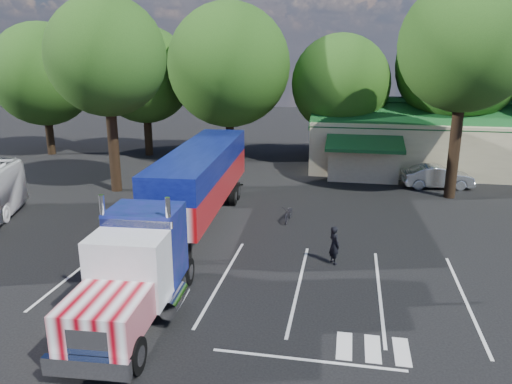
% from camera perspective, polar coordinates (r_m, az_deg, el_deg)
% --- Properties ---
extents(ground, '(120.00, 120.00, 0.00)m').
position_cam_1_polar(ground, '(26.56, -0.64, -4.39)').
color(ground, black).
rests_on(ground, ground).
extents(event_hall, '(24.20, 14.12, 5.55)m').
position_cam_1_polar(event_hall, '(43.71, 22.30, 5.49)').
color(event_hall, '#C3B991').
rests_on(event_hall, ground).
extents(tree_row_a, '(9.00, 9.00, 11.68)m').
position_cam_1_polar(tree_row_a, '(49.03, -23.17, 12.25)').
color(tree_row_a, black).
rests_on(tree_row_a, ground).
extents(tree_row_b, '(8.40, 8.40, 11.35)m').
position_cam_1_polar(tree_row_b, '(45.92, -12.60, 12.92)').
color(tree_row_b, black).
rests_on(tree_row_b, ground).
extents(tree_row_c, '(10.00, 10.00, 13.05)m').
position_cam_1_polar(tree_row_c, '(41.84, -3.11, 14.26)').
color(tree_row_c, black).
rests_on(tree_row_c, ground).
extents(tree_row_d, '(8.00, 8.00, 10.60)m').
position_cam_1_polar(tree_row_d, '(42.02, 9.65, 12.09)').
color(tree_row_d, black).
rests_on(tree_row_d, ground).
extents(tree_row_e, '(9.60, 9.60, 12.90)m').
position_cam_1_polar(tree_row_e, '(43.21, 22.10, 13.27)').
color(tree_row_e, black).
rests_on(tree_row_e, ground).
extents(tree_near_left, '(7.60, 7.60, 12.65)m').
position_cam_1_polar(tree_near_left, '(34.11, -16.72, 14.58)').
color(tree_near_left, black).
rests_on(tree_near_left, ground).
extents(tree_near_right, '(8.00, 8.00, 13.50)m').
position_cam_1_polar(tree_near_right, '(33.58, 22.84, 15.13)').
color(tree_near_right, black).
rests_on(tree_near_right, ground).
extents(semi_truck, '(4.08, 21.13, 4.40)m').
position_cam_1_polar(semi_truck, '(24.53, -7.68, -0.15)').
color(semi_truck, black).
rests_on(semi_truck, ground).
extents(woman, '(0.71, 0.77, 1.75)m').
position_cam_1_polar(woman, '(22.55, 8.93, -5.99)').
color(woman, black).
rests_on(woman, ground).
extents(bicycle, '(0.72, 1.77, 0.91)m').
position_cam_1_polar(bicycle, '(27.90, 3.75, -2.42)').
color(bicycle, black).
rests_on(bicycle, ground).
extents(silver_sedan, '(4.94, 2.32, 1.57)m').
position_cam_1_polar(silver_sedan, '(36.73, 20.03, 1.65)').
color(silver_sedan, '#ABAFB2').
rests_on(silver_sedan, ground).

